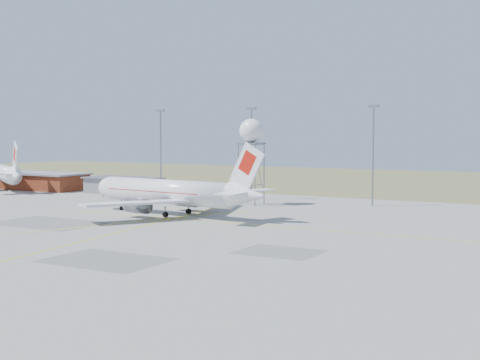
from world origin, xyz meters
The scene contains 12 objects.
ground centered at (0.00, 0.00, 0.00)m, with size 400.00×400.00×0.00m, color #A0A09A.
grass_strip centered at (0.00, 140.00, 0.01)m, with size 400.00×120.00×0.03m, color #5F6437.
building_orange centered at (-75.00, 62.00, 2.17)m, with size 33.00×12.00×4.30m.
building_grey centered at (-45.00, 64.00, 1.97)m, with size 19.00×10.00×3.90m.
mast_a centered at (-35.00, 66.00, 12.07)m, with size 2.20×0.50×20.50m.
mast_b centered at (-10.00, 66.00, 12.07)m, with size 2.20×0.50×20.50m.
mast_c centered at (18.00, 66.00, 12.07)m, with size 2.20×0.50×20.50m.
airliner_main centered at (-8.82, 33.84, 4.08)m, with size 39.12×37.82×13.32m.
airliner_far centered at (-80.32, 58.11, 3.98)m, with size 34.86×31.93×12.99m.
radar_tower centered at (-4.62, 56.21, 9.96)m, with size 4.90×4.90×17.74m.
fire_truck centered at (-20.68, 59.78, 1.82)m, with size 9.64×4.23×3.79m.
baggage_tug centered at (-42.55, 55.44, 0.69)m, with size 2.58×2.23×1.82m.
Camera 1 is at (61.92, -63.73, 14.74)m, focal length 50.00 mm.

